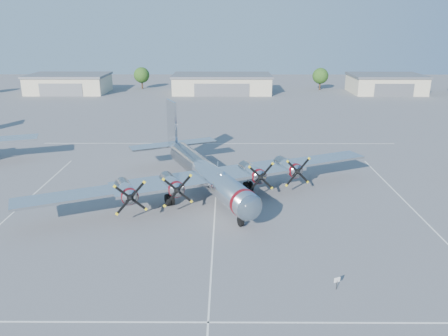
{
  "coord_description": "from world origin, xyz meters",
  "views": [
    {
      "loc": [
        1.21,
        -47.2,
        19.68
      ],
      "look_at": [
        0.98,
        2.16,
        3.2
      ],
      "focal_mm": 35.0,
      "sensor_mm": 36.0,
      "label": 1
    }
  ],
  "objects_px": {
    "hangar_center": "(222,83)",
    "info_placard": "(337,281)",
    "hangar_east": "(386,84)",
    "hangar_west": "(69,83)",
    "tree_west": "(142,75)",
    "main_bomber_b29": "(205,193)",
    "tree_east": "(320,76)"
  },
  "relations": [
    {
      "from": "hangar_west",
      "to": "info_placard",
      "type": "distance_m",
      "value": 114.03
    },
    {
      "from": "hangar_center",
      "to": "info_placard",
      "type": "relative_size",
      "value": 27.15
    },
    {
      "from": "hangar_west",
      "to": "hangar_center",
      "type": "distance_m",
      "value": 45.0
    },
    {
      "from": "tree_west",
      "to": "main_bomber_b29",
      "type": "distance_m",
      "value": 91.12
    },
    {
      "from": "hangar_center",
      "to": "tree_east",
      "type": "distance_m",
      "value": 30.64
    },
    {
      "from": "hangar_west",
      "to": "info_placard",
      "type": "bearing_deg",
      "value": -61.27
    },
    {
      "from": "hangar_west",
      "to": "tree_east",
      "type": "xyz_separation_m",
      "value": [
        75.0,
        6.04,
        1.51
      ]
    },
    {
      "from": "hangar_west",
      "to": "tree_west",
      "type": "distance_m",
      "value": 21.61
    },
    {
      "from": "hangar_east",
      "to": "tree_west",
      "type": "bearing_deg",
      "value": 173.72
    },
    {
      "from": "hangar_center",
      "to": "info_placard",
      "type": "distance_m",
      "value": 100.47
    },
    {
      "from": "hangar_west",
      "to": "tree_east",
      "type": "height_order",
      "value": "tree_east"
    },
    {
      "from": "hangar_east",
      "to": "tree_west",
      "type": "xyz_separation_m",
      "value": [
        -73.0,
        8.04,
        1.51
      ]
    },
    {
      "from": "hangar_west",
      "to": "info_placard",
      "type": "height_order",
      "value": "hangar_west"
    },
    {
      "from": "hangar_center",
      "to": "hangar_east",
      "type": "relative_size",
      "value": 1.39
    },
    {
      "from": "tree_east",
      "to": "main_bomber_b29",
      "type": "distance_m",
      "value": 91.55
    },
    {
      "from": "info_placard",
      "to": "hangar_west",
      "type": "bearing_deg",
      "value": 94.03
    },
    {
      "from": "hangar_west",
      "to": "main_bomber_b29",
      "type": "bearing_deg",
      "value": -61.36
    },
    {
      "from": "hangar_east",
      "to": "main_bomber_b29",
      "type": "xyz_separation_m",
      "value": [
        -49.38,
        -79.86,
        -2.71
      ]
    },
    {
      "from": "hangar_center",
      "to": "hangar_east",
      "type": "xyz_separation_m",
      "value": [
        48.0,
        0.0,
        0.0
      ]
    },
    {
      "from": "hangar_center",
      "to": "tree_west",
      "type": "relative_size",
      "value": 4.31
    },
    {
      "from": "hangar_east",
      "to": "main_bomber_b29",
      "type": "distance_m",
      "value": 93.94
    },
    {
      "from": "main_bomber_b29",
      "to": "info_placard",
      "type": "height_order",
      "value": "main_bomber_b29"
    },
    {
      "from": "tree_east",
      "to": "main_bomber_b29",
      "type": "xyz_separation_m",
      "value": [
        -31.38,
        -85.9,
        -4.22
      ]
    },
    {
      "from": "main_bomber_b29",
      "to": "info_placard",
      "type": "relative_size",
      "value": 40.14
    },
    {
      "from": "tree_west",
      "to": "main_bomber_b29",
      "type": "xyz_separation_m",
      "value": [
        23.62,
        -87.9,
        -4.22
      ]
    },
    {
      "from": "hangar_west",
      "to": "info_placard",
      "type": "xyz_separation_m",
      "value": [
        54.81,
        -99.97,
        -1.97
      ]
    },
    {
      "from": "hangar_east",
      "to": "hangar_center",
      "type": "bearing_deg",
      "value": -180.0
    },
    {
      "from": "hangar_west",
      "to": "hangar_center",
      "type": "height_order",
      "value": "same"
    },
    {
      "from": "tree_west",
      "to": "tree_east",
      "type": "relative_size",
      "value": 1.0
    },
    {
      "from": "tree_west",
      "to": "tree_east",
      "type": "bearing_deg",
      "value": -2.08
    },
    {
      "from": "hangar_east",
      "to": "hangar_west",
      "type": "bearing_deg",
      "value": -180.0
    },
    {
      "from": "hangar_west",
      "to": "hangar_center",
      "type": "bearing_deg",
      "value": -0.0
    }
  ]
}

